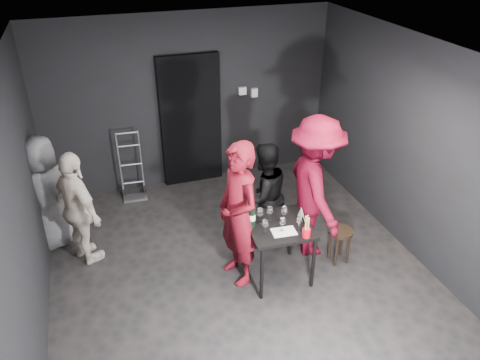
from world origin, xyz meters
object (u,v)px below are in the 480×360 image
object	(u,v)px
stool	(340,237)
breadstick_cup	(307,227)
woman_black	(263,197)
bystander_cream	(79,209)
tasting_table	(278,231)
wine_bottle	(252,217)
man_maroon	(316,172)
hand_truck	(133,185)
bystander_grey	(48,192)
server_red	(238,202)

from	to	relation	value
stool	breadstick_cup	bearing A→B (deg)	-154.03
woman_black	bystander_cream	world-z (taller)	bystander_cream
tasting_table	bystander_cream	size ratio (longest dim) A/B	0.49
bystander_cream	wine_bottle	distance (m)	2.13
man_maroon	bystander_cream	distance (m)	2.92
stool	man_maroon	size ratio (longest dim) A/B	0.20
man_maroon	bystander_cream	world-z (taller)	man_maroon
hand_truck	stool	distance (m)	3.32
bystander_grey	wine_bottle	xyz separation A→B (m)	(2.23, -1.46, 0.08)
server_red	stool	bearing A→B (deg)	72.14
stool	bystander_cream	distance (m)	3.24
tasting_table	woman_black	world-z (taller)	woman_black
breadstick_cup	hand_truck	bearing A→B (deg)	120.76
woman_black	bystander_cream	distance (m)	2.29
server_red	bystander_grey	xyz separation A→B (m)	(-2.10, 1.40, -0.27)
bystander_grey	woman_black	bearing A→B (deg)	138.81
tasting_table	breadstick_cup	distance (m)	0.43
hand_truck	wine_bottle	world-z (taller)	wine_bottle
tasting_table	wine_bottle	bearing A→B (deg)	168.54
woman_black	server_red	bearing A→B (deg)	31.77
server_red	bystander_grey	size ratio (longest dim) A/B	1.33
server_red	man_maroon	size ratio (longest dim) A/B	0.92
hand_truck	bystander_grey	world-z (taller)	bystander_grey
wine_bottle	tasting_table	bearing A→B (deg)	-11.46
woman_black	bystander_grey	bearing A→B (deg)	-32.70
stool	breadstick_cup	xyz separation A→B (m)	(-0.65, -0.32, 0.52)
stool	wine_bottle	bearing A→B (deg)	177.22
breadstick_cup	man_maroon	bearing A→B (deg)	57.62
hand_truck	breadstick_cup	size ratio (longest dim) A/B	3.76
man_maroon	wine_bottle	bearing A→B (deg)	111.93
stool	man_maroon	distance (m)	0.90
woman_black	man_maroon	distance (m)	0.78
wine_bottle	man_maroon	bearing A→B (deg)	17.31
tasting_table	wine_bottle	distance (m)	0.39
server_red	man_maroon	xyz separation A→B (m)	(1.07, 0.22, 0.09)
hand_truck	bystander_grey	size ratio (longest dim) A/B	0.68
stool	breadstick_cup	distance (m)	0.89
hand_truck	tasting_table	bearing A→B (deg)	-55.41
wine_bottle	breadstick_cup	distance (m)	0.63
bystander_grey	breadstick_cup	distance (m)	3.31
tasting_table	wine_bottle	xyz separation A→B (m)	(-0.31, 0.06, 0.23)
tasting_table	wine_bottle	size ratio (longest dim) A/B	2.21
server_red	hand_truck	bearing A→B (deg)	-169.39
hand_truck	tasting_table	xyz separation A→B (m)	(1.42, -2.42, 0.45)
woman_black	breadstick_cup	distance (m)	1.00
tasting_table	wine_bottle	world-z (taller)	wine_bottle
breadstick_cup	wine_bottle	bearing A→B (deg)	143.91
woman_black	breadstick_cup	size ratio (longest dim) A/B	4.93
woman_black	bystander_grey	world-z (taller)	bystander_grey
server_red	bystander_grey	bearing A→B (deg)	-136.14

